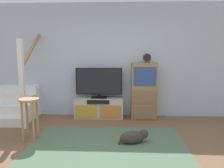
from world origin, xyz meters
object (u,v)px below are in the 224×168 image
Objects in this scene: media_console at (99,108)px; desk_clock at (147,58)px; side_cabinet at (144,91)px; bar_stool_near at (29,110)px; television at (99,82)px; dog at (134,137)px.

desk_clock is (1.11, -0.00, 1.18)m from media_console.
side_cabinet is 2.53m from bar_stool_near.
media_console is 0.62m from television.
television is 1.45× the size of bar_stool_near.
television is 2.05× the size of dog.
dog is at bearing -2.00° from bar_stool_near.
dog is (-0.36, -1.45, -1.30)m from desk_clock.
desk_clock is 0.40× the size of dog.
television is 5.09× the size of desk_clock.
dog is (-0.31, -1.46, -0.54)m from side_cabinet.
desk_clock is at bearing -15.48° from side_cabinet.
side_cabinet is at bearing 78.20° from dog.
television is 0.83× the size of side_cabinet.
side_cabinet reaches higher than media_console.
media_console reaches higher than dog.
desk_clock is (0.05, -0.01, 0.76)m from side_cabinet.
side_cabinet is (1.05, 0.01, 0.41)m from media_console.
side_cabinet is at bearing 0.55° from media_console.
television reaches higher than bar_stool_near.
dog is (0.75, -1.47, -0.74)m from television.
media_console is at bearing 117.27° from dog.
media_console is 0.87× the size of side_cabinet.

